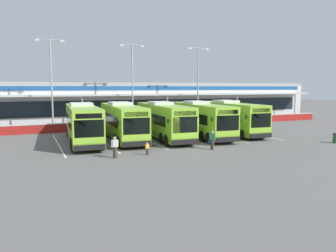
# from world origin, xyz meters

# --- Properties ---
(ground_plane) EXTENTS (200.00, 200.00, 0.00)m
(ground_plane) POSITION_xyz_m (0.00, 0.00, 0.00)
(ground_plane) COLOR #605E5B
(terminal_building) EXTENTS (70.00, 13.00, 6.00)m
(terminal_building) POSITION_xyz_m (-0.00, 26.91, 3.01)
(terminal_building) COLOR silver
(terminal_building) RESTS_ON ground
(red_barrier_wall) EXTENTS (60.00, 0.40, 1.10)m
(red_barrier_wall) POSITION_xyz_m (0.00, 14.50, 0.56)
(red_barrier_wall) COLOR maroon
(red_barrier_wall) RESTS_ON ground
(coach_bus_leftmost) EXTENTS (3.58, 12.29, 3.78)m
(coach_bus_leftmost) POSITION_xyz_m (-8.18, 6.30, 1.79)
(coach_bus_leftmost) COLOR #8CC633
(coach_bus_leftmost) RESTS_ON ground
(coach_bus_left_centre) EXTENTS (3.58, 12.29, 3.78)m
(coach_bus_left_centre) POSITION_xyz_m (-4.24, 6.44, 1.79)
(coach_bus_left_centre) COLOR #8CC633
(coach_bus_left_centre) RESTS_ON ground
(coach_bus_centre) EXTENTS (3.58, 12.29, 3.78)m
(coach_bus_centre) POSITION_xyz_m (-0.04, 5.73, 1.79)
(coach_bus_centre) COLOR #8CC633
(coach_bus_centre) RESTS_ON ground
(coach_bus_right_centre) EXTENTS (3.58, 12.29, 3.78)m
(coach_bus_right_centre) POSITION_xyz_m (4.11, 5.42, 1.79)
(coach_bus_right_centre) COLOR #8CC633
(coach_bus_right_centre) RESTS_ON ground
(coach_bus_rightmost) EXTENTS (3.58, 12.29, 3.78)m
(coach_bus_rightmost) POSITION_xyz_m (8.44, 6.16, 1.79)
(coach_bus_rightmost) COLOR #8CC633
(coach_bus_rightmost) RESTS_ON ground
(bay_stripe_far_west) EXTENTS (0.14, 13.00, 0.01)m
(bay_stripe_far_west) POSITION_xyz_m (-10.50, 6.00, 0.00)
(bay_stripe_far_west) COLOR silver
(bay_stripe_far_west) RESTS_ON ground
(bay_stripe_west) EXTENTS (0.14, 13.00, 0.01)m
(bay_stripe_west) POSITION_xyz_m (-6.30, 6.00, 0.00)
(bay_stripe_west) COLOR silver
(bay_stripe_west) RESTS_ON ground
(bay_stripe_mid_west) EXTENTS (0.14, 13.00, 0.01)m
(bay_stripe_mid_west) POSITION_xyz_m (-2.10, 6.00, 0.00)
(bay_stripe_mid_west) COLOR silver
(bay_stripe_mid_west) RESTS_ON ground
(bay_stripe_centre) EXTENTS (0.14, 13.00, 0.01)m
(bay_stripe_centre) POSITION_xyz_m (2.10, 6.00, 0.00)
(bay_stripe_centre) COLOR silver
(bay_stripe_centre) RESTS_ON ground
(bay_stripe_mid_east) EXTENTS (0.14, 13.00, 0.01)m
(bay_stripe_mid_east) POSITION_xyz_m (6.30, 6.00, 0.00)
(bay_stripe_mid_east) COLOR silver
(bay_stripe_mid_east) RESTS_ON ground
(bay_stripe_east) EXTENTS (0.14, 13.00, 0.01)m
(bay_stripe_east) POSITION_xyz_m (10.50, 6.00, 0.00)
(bay_stripe_east) COLOR silver
(bay_stripe_east) RESTS_ON ground
(pedestrian_with_handbag) EXTENTS (0.53, 0.60, 1.62)m
(pedestrian_with_handbag) POSITION_xyz_m (1.34, -1.82, 0.86)
(pedestrian_with_handbag) COLOR #4C4238
(pedestrian_with_handbag) RESTS_ON ground
(pedestrian_in_dark_coat) EXTENTS (0.54, 0.34, 1.62)m
(pedestrian_in_dark_coat) POSITION_xyz_m (-7.09, -1.82, 0.87)
(pedestrian_in_dark_coat) COLOR #4C4238
(pedestrian_in_dark_coat) RESTS_ON ground
(pedestrian_child) EXTENTS (0.33, 0.18, 1.00)m
(pedestrian_child) POSITION_xyz_m (-4.49, -1.75, 0.54)
(pedestrian_child) COLOR #4C4238
(pedestrian_child) RESTS_ON ground
(lamp_post_west) EXTENTS (3.24, 0.28, 11.00)m
(lamp_post_west) POSITION_xyz_m (-10.19, 16.10, 6.29)
(lamp_post_west) COLOR #9E9EA3
(lamp_post_west) RESTS_ON ground
(lamp_post_centre) EXTENTS (3.24, 0.28, 11.00)m
(lamp_post_centre) POSITION_xyz_m (0.18, 17.12, 6.29)
(lamp_post_centre) COLOR #9E9EA3
(lamp_post_centre) RESTS_ON ground
(lamp_post_east) EXTENTS (3.24, 0.28, 11.00)m
(lamp_post_east) POSITION_xyz_m (9.98, 16.78, 6.29)
(lamp_post_east) COLOR #9E9EA3
(lamp_post_east) RESTS_ON ground
(litter_bin) EXTENTS (0.54, 0.54, 0.93)m
(litter_bin) POSITION_xyz_m (13.88, -3.60, 0.47)
(litter_bin) COLOR #2D5133
(litter_bin) RESTS_ON ground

